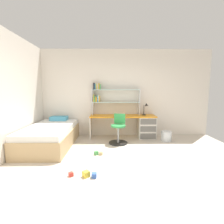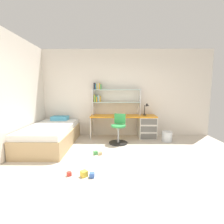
# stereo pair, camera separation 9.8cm
# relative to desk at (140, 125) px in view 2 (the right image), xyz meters

# --- Properties ---
(ground_plane) EXTENTS (5.88, 6.13, 0.02)m
(ground_plane) POSITION_rel_desk_xyz_m (-0.65, -2.27, -0.41)
(ground_plane) COLOR beige
(room_shell) EXTENTS (5.88, 6.13, 2.76)m
(room_shell) POSITION_rel_desk_xyz_m (-1.92, -1.00, 0.98)
(room_shell) COLOR silver
(room_shell) RESTS_ON ground_plane
(desk) EXTENTS (2.01, 0.55, 0.71)m
(desk) POSITION_rel_desk_xyz_m (0.00, 0.00, 0.00)
(desk) COLOR orange
(desk) RESTS_ON ground_plane
(bookshelf_hutch) EXTENTS (1.50, 0.22, 1.00)m
(bookshelf_hutch) POSITION_rel_desk_xyz_m (-0.95, 0.16, 0.90)
(bookshelf_hutch) COLOR silver
(bookshelf_hutch) RESTS_ON desk
(desk_lamp) EXTENTS (0.20, 0.17, 0.38)m
(desk_lamp) POSITION_rel_desk_xyz_m (0.19, 0.02, 0.56)
(desk_lamp) COLOR black
(desk_lamp) RESTS_ON desk
(swivel_chair) EXTENTS (0.52, 0.52, 0.82)m
(swivel_chair) POSITION_rel_desk_xyz_m (-0.69, -0.54, -0.07)
(swivel_chair) COLOR black
(swivel_chair) RESTS_ON ground_plane
(bed_platform) EXTENTS (1.12, 2.08, 0.67)m
(bed_platform) POSITION_rel_desk_xyz_m (-2.51, -0.75, -0.12)
(bed_platform) COLOR tan
(bed_platform) RESTS_ON ground_plane
(waste_bin) EXTENTS (0.30, 0.30, 0.29)m
(waste_bin) POSITION_rel_desk_xyz_m (0.72, -0.37, -0.25)
(waste_bin) COLOR silver
(waste_bin) RESTS_ON ground_plane
(toy_block_yellow_0) EXTENTS (0.14, 0.14, 0.10)m
(toy_block_yellow_0) POSITION_rel_desk_xyz_m (-1.35, -2.37, -0.35)
(toy_block_yellow_0) COLOR gold
(toy_block_yellow_0) RESTS_ON ground_plane
(toy_block_natural_1) EXTENTS (0.09, 0.09, 0.07)m
(toy_block_natural_1) POSITION_rel_desk_xyz_m (-1.14, -1.40, -0.36)
(toy_block_natural_1) COLOR tan
(toy_block_natural_1) RESTS_ON ground_plane
(toy_block_green_2) EXTENTS (0.11, 0.11, 0.08)m
(toy_block_green_2) POSITION_rel_desk_xyz_m (-1.25, -1.39, -0.36)
(toy_block_green_2) COLOR #479E51
(toy_block_green_2) RESTS_ON ground_plane
(toy_block_blue_3) EXTENTS (0.08, 0.08, 0.08)m
(toy_block_blue_3) POSITION_rel_desk_xyz_m (-1.21, -2.40, -0.36)
(toy_block_blue_3) COLOR #3860B7
(toy_block_blue_3) RESTS_ON ground_plane
(toy_block_red_4) EXTENTS (0.10, 0.10, 0.07)m
(toy_block_red_4) POSITION_rel_desk_xyz_m (-1.61, -2.35, -0.36)
(toy_block_red_4) COLOR red
(toy_block_red_4) RESTS_ON ground_plane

